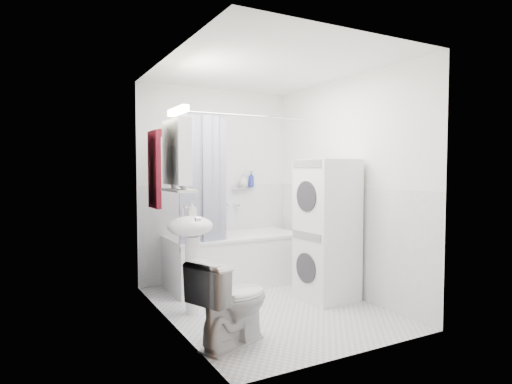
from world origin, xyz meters
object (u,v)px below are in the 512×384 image
bathtub (234,257)px  toilet (232,301)px  washer_dryer (327,230)px  sink (191,241)px

bathtub → toilet: bearing=-116.0°
bathtub → washer_dryer: size_ratio=1.06×
washer_dryer → bathtub: bearing=118.6°
sink → washer_dryer: (1.43, -0.25, 0.05)m
washer_dryer → toilet: size_ratio=2.12×
bathtub → washer_dryer: (0.61, -1.01, 0.41)m
toilet → sink: bearing=-20.5°
washer_dryer → toilet: 1.57m
bathtub → washer_dryer: 1.26m
sink → washer_dryer: washer_dryer is taller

